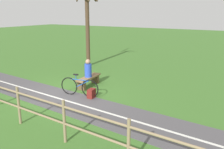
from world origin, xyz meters
TOP-DOWN VIEW (x-y plane):
  - ground_plane at (0.00, 0.00)m, footprint 80.00×80.00m
  - paved_path at (0.82, 4.00)m, footprint 4.87×36.04m
  - path_centre_line at (0.82, 4.00)m, footprint 2.71×31.90m
  - bench at (-1.49, 0.16)m, footprint 1.66×0.54m
  - person_seated at (-1.46, 0.16)m, footprint 0.35×0.35m
  - bicycle at (-0.20, 0.62)m, footprint 0.33×1.71m
  - backpack at (-0.25, 1.19)m, footprint 0.37×0.30m
  - fence_roadside at (2.88, 2.55)m, footprint 0.85×11.87m
  - tree_near_bench at (-5.04, -2.46)m, footprint 1.13×1.45m

SIDE VIEW (x-z plane):
  - ground_plane at x=0.00m, z-range 0.00..0.00m
  - paved_path at x=0.82m, z-range 0.00..0.02m
  - path_centre_line at x=0.82m, z-range 0.02..0.02m
  - backpack at x=-0.25m, z-range 0.00..0.38m
  - bench at x=-1.49m, z-range 0.09..0.55m
  - bicycle at x=-0.20m, z-range -0.07..0.86m
  - fence_roadside at x=2.88m, z-range 0.11..1.32m
  - person_seated at x=-1.46m, z-range 0.42..1.25m
  - tree_near_bench at x=-5.04m, z-range -0.13..4.78m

